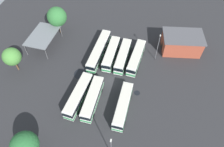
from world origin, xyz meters
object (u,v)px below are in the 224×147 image
object	(u,v)px
bus_row1_slot1	(93,98)
lamp_post_far_corner	(111,147)
tree_north_edge	(25,145)
bus_row0_slot3	(136,57)
bus_row1_slot0	(79,95)
bus_row0_slot2	(123,56)
bus_row0_slot1	(111,54)
depot_building	(182,43)
tree_east_edge	(57,17)
maintenance_shelter	(42,35)
lamp_post_mid_lot	(158,47)
bus_row0_slot0	(99,50)
bus_row1_slot3	(123,106)
tree_northeast	(12,57)

from	to	relation	value
bus_row1_slot1	lamp_post_far_corner	xyz separation A→B (m)	(11.58, 6.99, 2.48)
tree_north_edge	bus_row0_slot3	bearing A→B (deg)	148.90
bus_row1_slot0	bus_row1_slot1	xyz separation A→B (m)	(0.18, 3.60, -0.00)
bus_row0_slot2	bus_row1_slot0	bearing A→B (deg)	-28.94
bus_row0_slot1	depot_building	distance (m)	21.24
tree_east_edge	tree_north_edge	bearing A→B (deg)	11.34
bus_row1_slot0	lamp_post_far_corner	distance (m)	16.02
tree_north_edge	bus_row1_slot1	bearing A→B (deg)	146.68
bus_row0_slot1	tree_east_edge	bearing A→B (deg)	-113.36
depot_building	maintenance_shelter	distance (m)	41.51
bus_row1_slot0	maintenance_shelter	distance (m)	23.58
lamp_post_mid_lot	depot_building	bearing A→B (deg)	127.95
tree_north_edge	bus_row0_slot1	bearing A→B (deg)	160.11
bus_row0_slot0	tree_north_edge	world-z (taller)	tree_north_edge
maintenance_shelter	lamp_post_mid_lot	size ratio (longest dim) A/B	1.26
bus_row0_slot0	bus_row0_slot3	bearing A→B (deg)	86.71
bus_row0_slot0	lamp_post_mid_lot	xyz separation A→B (m)	(-1.69, 16.46, 3.10)
bus_row0_slot1	bus_row1_slot0	world-z (taller)	same
tree_east_edge	lamp_post_mid_lot	bearing A→B (deg)	79.44
bus_row0_slot1	tree_north_edge	world-z (taller)	tree_north_edge
maintenance_shelter	lamp_post_mid_lot	bearing A→B (deg)	91.55
bus_row1_slot0	depot_building	world-z (taller)	depot_building
lamp_post_mid_lot	tree_east_edge	bearing A→B (deg)	-100.56
bus_row0_slot1	bus_row1_slot0	xyz separation A→B (m)	(15.64, -4.97, 0.00)
bus_row0_slot2	bus_row1_slot3	size ratio (longest dim) A/B	0.99
bus_row0_slot2	tree_northeast	bearing A→B (deg)	-71.93
tree_northeast	bus_row0_slot1	bearing A→B (deg)	111.05
bus_row0_slot3	tree_east_edge	size ratio (longest dim) A/B	1.35
bus_row0_slot2	tree_east_edge	xyz separation A→B (m)	(-8.43, -22.30, 4.25)
bus_row1_slot0	tree_north_edge	bearing A→B (deg)	-22.18
depot_building	tree_north_edge	xyz separation A→B (m)	(38.26, -30.82, 1.85)
bus_row0_slot1	depot_building	world-z (taller)	depot_building
bus_row0_slot1	lamp_post_mid_lot	bearing A→B (deg)	99.99
bus_row0_slot2	bus_row1_slot0	world-z (taller)	same
bus_row0_slot1	depot_building	bearing A→B (deg)	111.35
bus_row1_slot1	tree_north_edge	world-z (taller)	tree_north_edge
bus_row0_slot2	bus_row1_slot1	distance (m)	16.25
bus_row0_slot2	tree_east_edge	bearing A→B (deg)	-110.71
bus_row1_slot3	maintenance_shelter	size ratio (longest dim) A/B	1.06
lamp_post_mid_lot	tree_north_edge	xyz separation A→B (m)	(32.78, -23.78, -0.35)
bus_row0_slot3	lamp_post_far_corner	bearing A→B (deg)	-3.59
bus_row0_slot2	tree_northeast	size ratio (longest dim) A/B	1.55
tree_northeast	bus_row1_slot1	bearing A→B (deg)	75.04
bus_row0_slot3	bus_row1_slot0	bearing A→B (deg)	-38.33
bus_row0_slot1	tree_northeast	xyz separation A→B (m)	(9.55, -24.82, 3.36)
bus_row1_slot3	tree_north_edge	xyz separation A→B (m)	(14.18, -17.28, 2.75)
bus_row0_slot0	bus_row1_slot3	world-z (taller)	same
bus_row1_slot1	depot_building	distance (m)	31.65
bus_row1_slot0	bus_row1_slot3	distance (m)	11.22
lamp_post_mid_lot	bus_row0_slot1	bearing A→B (deg)	-80.01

